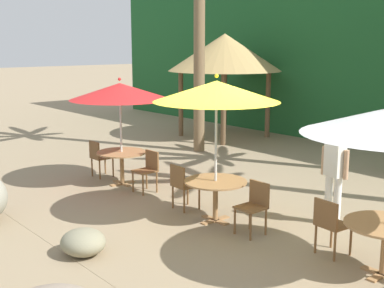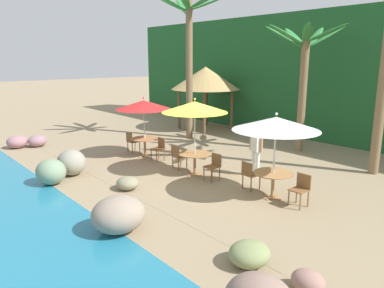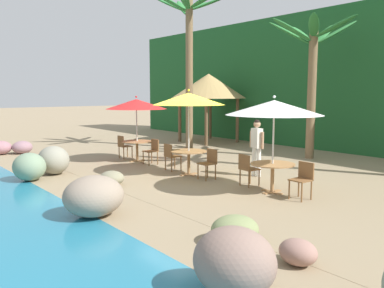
{
  "view_description": "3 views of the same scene",
  "coord_description": "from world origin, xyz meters",
  "px_view_note": "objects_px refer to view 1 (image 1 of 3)",
  "views": [
    {
      "loc": [
        6.14,
        -5.76,
        3.09
      ],
      "look_at": [
        -0.75,
        0.16,
        1.27
      ],
      "focal_mm": 47.18,
      "sensor_mm": 36.0,
      "label": 1
    },
    {
      "loc": [
        8.93,
        -7.76,
        3.83
      ],
      "look_at": [
        -0.33,
        0.23,
        0.99
      ],
      "focal_mm": 34.45,
      "sensor_mm": 36.0,
      "label": 2
    },
    {
      "loc": [
        9.49,
        -7.46,
        2.5
      ],
      "look_at": [
        0.4,
        -0.13,
        1.01
      ],
      "focal_mm": 38.06,
      "sensor_mm": 36.0,
      "label": 3
    }
  ],
  "objects_px": {
    "umbrella_yellow": "(216,91)",
    "chair_white_inland": "(330,223)",
    "waiter_in_white": "(334,169)",
    "chair_red_seaward": "(148,168)",
    "umbrella_red": "(120,91)",
    "dining_table_red": "(122,157)",
    "chair_yellow_inland": "(182,184)",
    "chair_red_inland": "(99,156)",
    "palapa_hut": "(225,53)",
    "dining_table_yellow": "(215,188)",
    "chair_yellow_seaward": "(254,204)"
  },
  "relations": [
    {
      "from": "umbrella_yellow",
      "to": "chair_white_inland",
      "type": "relative_size",
      "value": 2.98
    },
    {
      "from": "waiter_in_white",
      "to": "chair_red_seaward",
      "type": "bearing_deg",
      "value": -160.95
    },
    {
      "from": "umbrella_red",
      "to": "dining_table_red",
      "type": "xyz_separation_m",
      "value": [
        0.0,
        0.0,
        -1.46
      ]
    },
    {
      "from": "umbrella_red",
      "to": "chair_yellow_inland",
      "type": "height_order",
      "value": "umbrella_red"
    },
    {
      "from": "dining_table_red",
      "to": "waiter_in_white",
      "type": "relative_size",
      "value": 0.65
    },
    {
      "from": "chair_red_inland",
      "to": "umbrella_yellow",
      "type": "bearing_deg",
      "value": 0.33
    },
    {
      "from": "chair_red_seaward",
      "to": "palapa_hut",
      "type": "xyz_separation_m",
      "value": [
        -3.62,
        5.75,
        2.27
      ]
    },
    {
      "from": "dining_table_yellow",
      "to": "chair_yellow_inland",
      "type": "relative_size",
      "value": 1.26
    },
    {
      "from": "chair_yellow_seaward",
      "to": "waiter_in_white",
      "type": "bearing_deg",
      "value": 67.09
    },
    {
      "from": "chair_red_seaward",
      "to": "dining_table_yellow",
      "type": "xyz_separation_m",
      "value": [
        2.25,
        -0.17,
        0.1
      ]
    },
    {
      "from": "umbrella_yellow",
      "to": "dining_table_yellow",
      "type": "relative_size",
      "value": 2.36
    },
    {
      "from": "chair_red_inland",
      "to": "dining_table_yellow",
      "type": "height_order",
      "value": "chair_red_inland"
    },
    {
      "from": "chair_red_inland",
      "to": "chair_red_seaward",
      "type": "bearing_deg",
      "value": 6.41
    },
    {
      "from": "umbrella_yellow",
      "to": "chair_yellow_inland",
      "type": "height_order",
      "value": "umbrella_yellow"
    },
    {
      "from": "dining_table_red",
      "to": "chair_yellow_seaward",
      "type": "relative_size",
      "value": 1.26
    },
    {
      "from": "umbrella_red",
      "to": "palapa_hut",
      "type": "xyz_separation_m",
      "value": [
        -2.77,
        5.85,
        0.71
      ]
    },
    {
      "from": "chair_red_seaward",
      "to": "palapa_hut",
      "type": "relative_size",
      "value": 0.23
    },
    {
      "from": "chair_yellow_inland",
      "to": "waiter_in_white",
      "type": "bearing_deg",
      "value": 33.17
    },
    {
      "from": "dining_table_yellow",
      "to": "chair_white_inland",
      "type": "distance_m",
      "value": 2.2
    },
    {
      "from": "dining_table_yellow",
      "to": "chair_red_seaward",
      "type": "bearing_deg",
      "value": 175.72
    },
    {
      "from": "chair_yellow_seaward",
      "to": "waiter_in_white",
      "type": "distance_m",
      "value": 1.55
    },
    {
      "from": "palapa_hut",
      "to": "waiter_in_white",
      "type": "relative_size",
      "value": 2.2
    },
    {
      "from": "umbrella_yellow",
      "to": "chair_yellow_seaward",
      "type": "bearing_deg",
      "value": 5.07
    },
    {
      "from": "umbrella_yellow",
      "to": "chair_white_inland",
      "type": "xyz_separation_m",
      "value": [
        2.18,
        0.25,
        -1.78
      ]
    },
    {
      "from": "dining_table_red",
      "to": "palapa_hut",
      "type": "height_order",
      "value": "palapa_hut"
    },
    {
      "from": "umbrella_yellow",
      "to": "dining_table_yellow",
      "type": "xyz_separation_m",
      "value": [
        -0.0,
        -0.0,
        -1.68
      ]
    },
    {
      "from": "chair_red_seaward",
      "to": "chair_yellow_seaward",
      "type": "distance_m",
      "value": 3.1
    },
    {
      "from": "chair_red_seaward",
      "to": "dining_table_yellow",
      "type": "relative_size",
      "value": 0.79
    },
    {
      "from": "umbrella_red",
      "to": "dining_table_red",
      "type": "height_order",
      "value": "umbrella_red"
    },
    {
      "from": "chair_red_seaward",
      "to": "palapa_hut",
      "type": "bearing_deg",
      "value": 122.22
    },
    {
      "from": "umbrella_red",
      "to": "dining_table_red",
      "type": "relative_size",
      "value": 2.16
    },
    {
      "from": "dining_table_red",
      "to": "chair_red_seaward",
      "type": "relative_size",
      "value": 1.26
    },
    {
      "from": "chair_yellow_seaward",
      "to": "chair_red_inland",
      "type": "bearing_deg",
      "value": -178.83
    },
    {
      "from": "umbrella_red",
      "to": "waiter_in_white",
      "type": "distance_m",
      "value": 4.85
    },
    {
      "from": "palapa_hut",
      "to": "chair_yellow_seaward",
      "type": "bearing_deg",
      "value": -40.98
    },
    {
      "from": "chair_red_inland",
      "to": "waiter_in_white",
      "type": "distance_m",
      "value": 5.59
    },
    {
      "from": "chair_red_seaward",
      "to": "waiter_in_white",
      "type": "relative_size",
      "value": 0.51
    },
    {
      "from": "dining_table_red",
      "to": "chair_red_seaward",
      "type": "distance_m",
      "value": 0.86
    },
    {
      "from": "chair_red_inland",
      "to": "chair_white_inland",
      "type": "relative_size",
      "value": 1.0
    },
    {
      "from": "chair_white_inland",
      "to": "chair_yellow_inland",
      "type": "bearing_deg",
      "value": -174.33
    },
    {
      "from": "umbrella_yellow",
      "to": "chair_white_inland",
      "type": "height_order",
      "value": "umbrella_yellow"
    },
    {
      "from": "umbrella_yellow",
      "to": "chair_yellow_seaward",
      "type": "height_order",
      "value": "umbrella_yellow"
    },
    {
      "from": "chair_yellow_inland",
      "to": "umbrella_yellow",
      "type": "bearing_deg",
      "value": 3.55
    },
    {
      "from": "chair_white_inland",
      "to": "waiter_in_white",
      "type": "xyz_separation_m",
      "value": [
        -0.75,
        1.19,
        0.47
      ]
    },
    {
      "from": "chair_yellow_seaward",
      "to": "chair_white_inland",
      "type": "xyz_separation_m",
      "value": [
        1.33,
        0.17,
        0.0
      ]
    },
    {
      "from": "chair_white_inland",
      "to": "dining_table_yellow",
      "type": "bearing_deg",
      "value": -173.5
    },
    {
      "from": "umbrella_red",
      "to": "chair_red_inland",
      "type": "bearing_deg",
      "value": -174.19
    },
    {
      "from": "chair_red_seaward",
      "to": "chair_yellow_inland",
      "type": "xyz_separation_m",
      "value": [
        1.4,
        -0.22,
        0.0
      ]
    },
    {
      "from": "chair_red_inland",
      "to": "palapa_hut",
      "type": "distance_m",
      "value": 6.64
    },
    {
      "from": "dining_table_red",
      "to": "chair_white_inland",
      "type": "relative_size",
      "value": 1.26
    }
  ]
}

